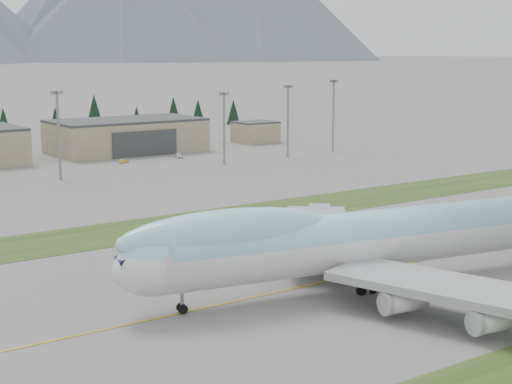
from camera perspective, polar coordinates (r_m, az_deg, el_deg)
ground at (r=111.21m, az=3.52°, el=-6.88°), size 7000.00×7000.00×0.00m
grass_strip_far at (r=147.87m, az=-7.40°, el=-2.62°), size 400.00×18.00×0.08m
taxiway_line_main at (r=111.21m, az=3.52°, el=-6.88°), size 400.00×0.40×0.02m
boeing_747_freighter at (r=109.82m, az=7.62°, el=-3.41°), size 80.50×68.05×21.11m
hangar_right at (r=259.62m, az=-9.40°, el=4.07°), size 48.00×26.60×10.80m
control_shed at (r=283.28m, az=-0.05°, el=4.39°), size 14.00×12.00×7.60m
floodlight_masts at (r=208.39m, az=-12.81°, el=5.42°), size 206.47×7.98×24.38m
service_vehicle_b at (r=234.63m, az=-9.60°, el=2.09°), size 3.46×1.81×1.08m
service_vehicle_c at (r=243.96m, az=-5.61°, el=2.50°), size 3.42×5.02×1.35m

